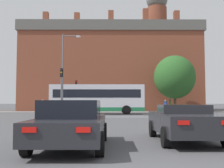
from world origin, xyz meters
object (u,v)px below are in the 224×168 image
Objects in this scene: street_lamp_junction at (65,67)px; bus_crossing_lead at (97,98)px; car_roadster_right at (184,122)px; traffic_light_near_left at (61,84)px; pedestrian_walking_east at (43,105)px; pedestrian_walking_west at (165,105)px; pedestrian_waiting at (170,104)px; traffic_light_far_left at (76,91)px; car_saloon_left at (72,123)px.

bus_crossing_lead is at bearing 48.56° from street_lamp_junction.
street_lamp_junction is at bearing 111.44° from car_roadster_right.
pedestrian_walking_east is at bearing 110.19° from traffic_light_near_left.
pedestrian_walking_west is at bearing 80.29° from car_roadster_right.
street_lamp_junction is 4.47× the size of pedestrian_waiting.
car_roadster_right is 1.01× the size of traffic_light_far_left.
traffic_light_far_left reaches higher than car_roadster_right.
street_lamp_junction is 17.49m from pedestrian_walking_west.
car_saloon_left is 1.04× the size of traffic_light_near_left.
traffic_light_far_left reaches higher than pedestrian_waiting.
car_roadster_right is at bearing 129.96° from pedestrian_walking_east.
car_roadster_right is (3.78, 1.28, -0.06)m from car_saloon_left.
bus_crossing_lead is 6.54m from traffic_light_near_left.
pedestrian_waiting is 17.98m from pedestrian_walking_east.
pedestrian_waiting is at bearing 128.69° from bus_crossing_lead.
traffic_light_near_left reaches higher than bus_crossing_lead.
street_lamp_junction is 12.92m from pedestrian_walking_east.
traffic_light_near_left is 1.04× the size of traffic_light_far_left.
traffic_light_near_left is at bearing 127.99° from pedestrian_walking_east.
traffic_light_far_left is at bearing -155.02° from bus_crossing_lead.
traffic_light_far_left is at bearing 97.14° from car_saloon_left.
bus_crossing_lead is 11.20m from pedestrian_walking_east.
traffic_light_near_left is at bearing 113.99° from car_roadster_right.
pedestrian_waiting reaches higher than pedestrian_walking_east.
traffic_light_far_left reaches higher than pedestrian_walking_west.
pedestrian_waiting is at bearing 41.32° from street_lamp_junction.
traffic_light_near_left is 18.69m from pedestrian_walking_west.
car_roadster_right is at bearing -66.26° from traffic_light_near_left.
traffic_light_near_left is 2.87m from street_lamp_junction.
traffic_light_near_left is 2.44× the size of pedestrian_waiting.
car_roadster_right is 30.45m from pedestrian_waiting.
pedestrian_walking_west is at bearing -160.90° from pedestrian_walking_east.
pedestrian_walking_east is 1.02× the size of pedestrian_walking_west.
street_lamp_junction is at bearing -41.44° from bus_crossing_lead.
street_lamp_junction reaches higher than pedestrian_waiting.
pedestrian_walking_west reaches higher than car_roadster_right.
pedestrian_walking_east is (-8.31, 30.97, 0.28)m from car_saloon_left.
bus_crossing_lead is 12.43m from pedestrian_walking_west.
bus_crossing_lead is at bearing 153.73° from pedestrian_walking_east.
bus_crossing_lead reaches higher than car_roadster_right.
pedestrian_walking_east is (-4.93, 13.40, -2.01)m from traffic_light_near_left.
street_lamp_junction reaches higher than car_roadster_right.
pedestrian_walking_west is (12.42, 11.66, -3.96)m from street_lamp_junction.
car_saloon_left is at bearing -160.99° from car_roadster_right.
car_saloon_left is 23.22m from bus_crossing_lead.
traffic_light_near_left is at bearing -90.53° from street_lamp_junction.
car_saloon_left is 32.06m from pedestrian_walking_east.
traffic_light_near_left is at bearing -89.30° from traffic_light_far_left.
pedestrian_walking_east reaches higher than car_roadster_right.
car_saloon_left is at bearing -74.76° from pedestrian_walking_west.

